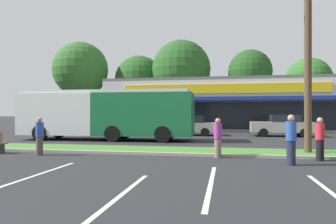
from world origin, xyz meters
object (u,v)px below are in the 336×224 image
(city_bus, at_px, (106,113))
(pedestrian_mid, at_px, (291,140))
(pedestrian_near_bench, at_px, (40,136))
(car_3, at_px, (282,125))
(pedestrian_by_pole, at_px, (320,139))
(pedestrian_far, at_px, (218,138))
(car_2, at_px, (190,125))
(utility_pole, at_px, (305,17))

(city_bus, xyz_separation_m, pedestrian_mid, (9.95, -7.90, -0.89))
(city_bus, bearing_deg, pedestrian_near_bench, 88.47)
(car_3, distance_m, pedestrian_by_pole, 12.08)
(pedestrian_mid, bearing_deg, pedestrian_far, 35.75)
(car_2, xyz_separation_m, pedestrian_mid, (5.03, -13.19, 0.09))
(utility_pole, relative_size, pedestrian_mid, 6.36)
(pedestrian_near_bench, xyz_separation_m, pedestrian_by_pole, (11.25, 0.63, 0.00))
(pedestrian_near_bench, distance_m, pedestrian_mid, 10.00)
(utility_pole, height_order, pedestrian_mid, utility_pole)
(pedestrian_far, bearing_deg, pedestrian_by_pole, 17.15)
(utility_pole, distance_m, pedestrian_mid, 5.85)
(pedestrian_near_bench, distance_m, pedestrian_far, 7.48)
(city_bus, relative_size, car_2, 2.76)
(car_3, relative_size, pedestrian_by_pole, 2.80)
(city_bus, height_order, pedestrian_mid, city_bus)
(city_bus, bearing_deg, pedestrian_mid, 140.26)
(car_3, xyz_separation_m, pedestrian_near_bench, (-11.96, -12.69, -0.01))
(car_2, relative_size, pedestrian_near_bench, 2.57)
(pedestrian_near_bench, height_order, pedestrian_by_pole, pedestrian_by_pole)
(utility_pole, bearing_deg, pedestrian_by_pole, -84.16)
(pedestrian_by_pole, height_order, pedestrian_mid, pedestrian_mid)
(car_3, height_order, pedestrian_far, car_3)
(utility_pole, bearing_deg, pedestrian_mid, -111.65)
(city_bus, bearing_deg, utility_pole, 153.92)
(utility_pole, bearing_deg, city_bus, 155.19)
(utility_pole, xyz_separation_m, pedestrian_mid, (-1.11, -2.79, -5.02))
(city_bus, height_order, pedestrian_near_bench, city_bus)
(pedestrian_mid, bearing_deg, car_3, -35.81)
(pedestrian_near_bench, relative_size, pedestrian_by_pole, 0.99)
(pedestrian_by_pole, bearing_deg, car_3, 44.71)
(pedestrian_near_bench, bearing_deg, pedestrian_mid, -27.01)
(car_2, distance_m, car_3, 7.01)
(car_2, bearing_deg, pedestrian_by_pole, 117.76)
(utility_pole, relative_size, pedestrian_near_bench, 6.84)
(car_2, height_order, pedestrian_by_pole, pedestrian_by_pole)
(utility_pole, distance_m, pedestrian_near_bench, 12.40)
(car_2, bearing_deg, car_3, -179.23)
(car_2, bearing_deg, pedestrian_mid, 110.87)
(utility_pole, distance_m, pedestrian_far, 6.45)
(car_2, xyz_separation_m, car_3, (7.01, 0.09, 0.04))
(car_3, xyz_separation_m, pedestrian_mid, (-1.98, -13.28, 0.05))
(city_bus, distance_m, pedestrian_far, 9.99)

